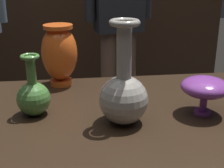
# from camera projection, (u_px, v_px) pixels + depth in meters

# --- Properties ---
(back_display_shelf) EXTENTS (2.60, 0.40, 0.99)m
(back_display_shelf) POSITION_uv_depth(u_px,v_px,m) (80.00, 45.00, 3.06)
(back_display_shelf) COLOR #382619
(back_display_shelf) RESTS_ON ground_plane
(vase_centerpiece) EXTENTS (0.13, 0.13, 0.28)m
(vase_centerpiece) POSITION_uv_depth(u_px,v_px,m) (124.00, 93.00, 0.82)
(vase_centerpiece) COLOR gray
(vase_centerpiece) RESTS_ON display_plinth
(vase_tall_behind) EXTENTS (0.14, 0.14, 0.11)m
(vase_tall_behind) POSITION_uv_depth(u_px,v_px,m) (205.00, 88.00, 0.88)
(vase_tall_behind) COLOR #7A388E
(vase_tall_behind) RESTS_ON display_plinth
(vase_left_accent) EXTENTS (0.12, 0.12, 0.21)m
(vase_left_accent) POSITION_uv_depth(u_px,v_px,m) (59.00, 53.00, 1.09)
(vase_left_accent) COLOR #E55B1E
(vase_left_accent) RESTS_ON display_plinth
(vase_right_accent) EXTENTS (0.09, 0.09, 0.17)m
(vase_right_accent) POSITION_uv_depth(u_px,v_px,m) (33.00, 96.00, 0.88)
(vase_right_accent) COLOR #477A38
(vase_right_accent) RESTS_ON display_plinth
(visitor_center_back) EXTENTS (0.46, 0.23, 1.59)m
(visitor_center_back) POSITION_uv_depth(u_px,v_px,m) (119.00, 9.00, 2.15)
(visitor_center_back) COLOR brown
(visitor_center_back) RESTS_ON ground_plane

